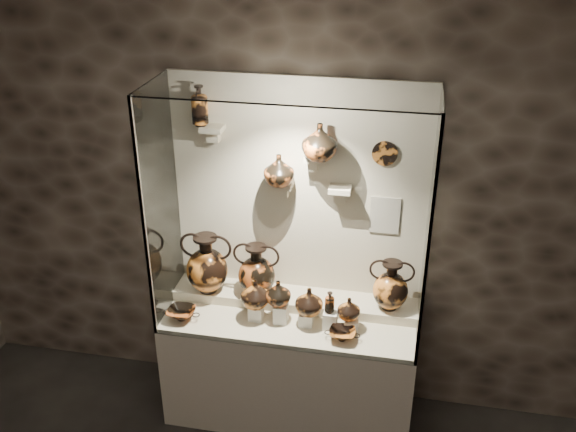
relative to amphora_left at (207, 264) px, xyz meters
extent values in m
cube|color=#2C221B|center=(0.60, 0.20, 0.48)|extent=(5.00, 0.02, 3.20)
cube|color=#C2B69C|center=(0.60, -0.12, -0.72)|extent=(1.70, 0.60, 0.80)
cube|color=beige|center=(0.60, -0.12, -0.30)|extent=(1.68, 0.58, 0.03)
cube|color=beige|center=(0.60, 0.06, -0.27)|extent=(1.70, 0.25, 0.10)
cube|color=#C2B69C|center=(0.60, 0.20, 0.48)|extent=(1.70, 0.03, 1.60)
cube|color=white|center=(0.60, -0.41, 0.48)|extent=(1.70, 0.01, 1.60)
cube|color=white|center=(-0.24, -0.12, 0.48)|extent=(0.01, 0.60, 1.60)
cube|color=white|center=(1.45, -0.12, 0.48)|extent=(0.01, 0.60, 1.60)
cube|color=white|center=(0.60, -0.12, 1.28)|extent=(1.70, 0.60, 0.01)
cube|color=gray|center=(-0.24, -0.41, 0.48)|extent=(0.02, 0.02, 1.60)
cube|color=gray|center=(1.44, -0.41, 0.48)|extent=(0.02, 0.02, 1.60)
cube|color=silver|center=(0.38, -0.17, -0.24)|extent=(0.09, 0.09, 0.10)
cube|color=silver|center=(0.55, -0.17, -0.22)|extent=(0.09, 0.09, 0.13)
cube|color=silver|center=(0.72, -0.17, -0.24)|extent=(0.09, 0.09, 0.09)
cube|color=silver|center=(0.88, -0.17, -0.23)|extent=(0.09, 0.09, 0.12)
cube|color=silver|center=(1.02, -0.17, -0.25)|extent=(0.09, 0.09, 0.08)
cube|color=#C2B69C|center=(0.05, 0.12, 0.93)|extent=(0.14, 0.12, 0.04)
cube|color=#C2B69C|center=(0.50, 0.12, 0.58)|extent=(0.14, 0.12, 0.04)
cube|color=#C2B69C|center=(0.70, 0.12, 0.78)|extent=(0.10, 0.12, 0.04)
cube|color=#C2B69C|center=(0.88, 0.12, 0.58)|extent=(0.14, 0.12, 0.04)
imported|color=orange|center=(0.38, -0.17, -0.08)|extent=(0.26, 0.26, 0.20)
imported|color=#A34B1C|center=(0.53, -0.16, -0.07)|extent=(0.19, 0.19, 0.18)
imported|color=orange|center=(0.74, -0.17, -0.10)|extent=(0.22, 0.22, 0.19)
imported|color=orange|center=(1.00, -0.16, -0.13)|extent=(0.15, 0.15, 0.16)
imported|color=#A34B1C|center=(0.49, 0.07, 0.70)|extent=(0.23, 0.23, 0.21)
imported|color=#A34B1C|center=(0.75, 0.06, 0.92)|extent=(0.26, 0.26, 0.23)
cylinder|color=#B86624|center=(1.15, 0.17, 0.83)|extent=(0.16, 0.02, 0.16)
cube|color=beige|center=(1.18, 0.18, 0.40)|extent=(0.19, 0.01, 0.26)
camera|label=1|loc=(1.27, -3.60, 2.27)|focal=40.00mm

